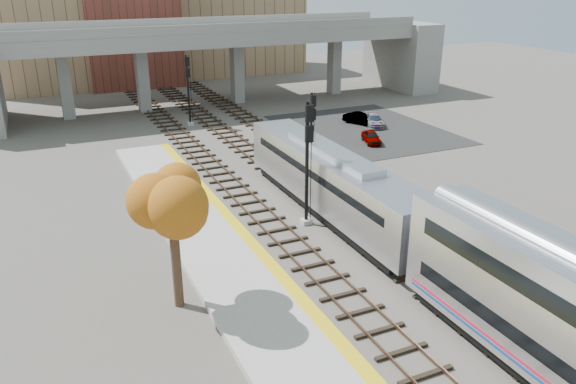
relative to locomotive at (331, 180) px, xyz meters
name	(u,v)px	position (x,y,z in m)	size (l,w,h in m)	color
ground	(426,304)	(-1.00, -11.13, -2.28)	(160.00, 160.00, 0.00)	#47423D
platform	(285,340)	(-8.25, -11.13, -2.10)	(4.50, 60.00, 0.35)	#9E9E99
yellow_strip	(325,325)	(-6.35, -11.13, -1.92)	(0.70, 60.00, 0.01)	yellow
tracks	(320,205)	(-0.07, 1.37, -2.20)	(10.70, 95.00, 0.25)	black
overpass	(219,53)	(3.92, 33.87, 3.53)	(54.00, 12.00, 9.50)	slate
buildings_far	(147,22)	(0.26, 55.44, 5.60)	(43.00, 21.00, 20.60)	#967857
parking_lot	(364,129)	(13.00, 16.87, -2.26)	(14.00, 18.00, 0.04)	black
locomotive	(331,180)	(0.00, 0.00, 0.00)	(3.02, 19.05, 4.10)	#A8AAB2
signal_mast_near	(307,164)	(-2.10, -0.79, 1.61)	(0.60, 0.64, 7.63)	#9E9E99
signal_mast_mid	(311,138)	(2.00, 6.73, 0.78)	(0.60, 0.64, 6.41)	#9E9E99
signal_mast_far	(188,91)	(-2.10, 25.63, 1.17)	(0.60, 0.64, 6.97)	#9E9E99
tree	(170,193)	(-11.51, -6.39, 3.36)	(3.60, 3.60, 7.59)	#382619
car_a	(371,137)	(11.03, 12.47, -1.69)	(1.29, 3.20, 1.09)	#99999E
car_b	(360,118)	(13.65, 18.76, -1.67)	(1.21, 3.46, 1.14)	#99999E
car_c	(374,120)	(14.60, 17.54, -1.67)	(1.59, 3.91, 1.13)	#99999E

